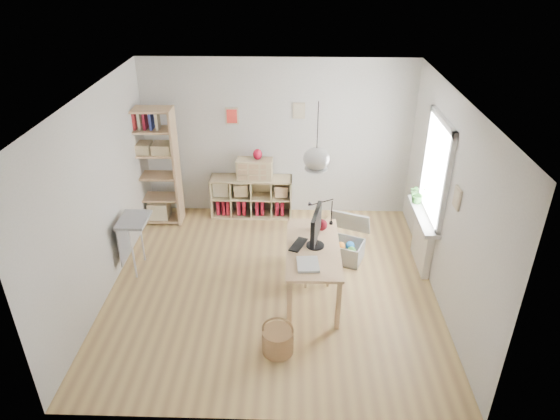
{
  "coord_description": "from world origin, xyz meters",
  "views": [
    {
      "loc": [
        0.28,
        -5.68,
        4.3
      ],
      "look_at": [
        0.1,
        0.3,
        1.05
      ],
      "focal_mm": 32.0,
      "sensor_mm": 36.0,
      "label": 1
    }
  ],
  "objects_px": {
    "chair": "(315,253)",
    "tall_bookshelf": "(153,162)",
    "storage_chest": "(344,245)",
    "cube_shelf": "(251,199)",
    "drawer_chest": "(255,169)",
    "monitor": "(316,227)",
    "desk": "(313,253)"
  },
  "relations": [
    {
      "from": "monitor",
      "to": "drawer_chest",
      "type": "height_order",
      "value": "monitor"
    },
    {
      "from": "tall_bookshelf",
      "to": "cube_shelf",
      "type": "bearing_deg",
      "value": 10.19
    },
    {
      "from": "desk",
      "to": "tall_bookshelf",
      "type": "xyz_separation_m",
      "value": [
        -2.59,
        1.95,
        0.43
      ]
    },
    {
      "from": "cube_shelf",
      "to": "monitor",
      "type": "height_order",
      "value": "monitor"
    },
    {
      "from": "monitor",
      "to": "drawer_chest",
      "type": "distance_m",
      "value": 2.38
    },
    {
      "from": "desk",
      "to": "chair",
      "type": "distance_m",
      "value": 0.41
    },
    {
      "from": "chair",
      "to": "drawer_chest",
      "type": "bearing_deg",
      "value": 110.68
    },
    {
      "from": "tall_bookshelf",
      "to": "storage_chest",
      "type": "height_order",
      "value": "tall_bookshelf"
    },
    {
      "from": "tall_bookshelf",
      "to": "chair",
      "type": "height_order",
      "value": "tall_bookshelf"
    },
    {
      "from": "chair",
      "to": "drawer_chest",
      "type": "height_order",
      "value": "drawer_chest"
    },
    {
      "from": "storage_chest",
      "to": "drawer_chest",
      "type": "bearing_deg",
      "value": 160.07
    },
    {
      "from": "desk",
      "to": "monitor",
      "type": "xyz_separation_m",
      "value": [
        0.03,
        0.02,
        0.39
      ]
    },
    {
      "from": "desk",
      "to": "drawer_chest",
      "type": "xyz_separation_m",
      "value": [
        -0.93,
        2.19,
        0.23
      ]
    },
    {
      "from": "chair",
      "to": "drawer_chest",
      "type": "distance_m",
      "value": 2.14
    },
    {
      "from": "chair",
      "to": "storage_chest",
      "type": "xyz_separation_m",
      "value": [
        0.46,
        0.57,
        -0.22
      ]
    },
    {
      "from": "tall_bookshelf",
      "to": "storage_chest",
      "type": "xyz_separation_m",
      "value": [
        3.1,
        -1.04,
        -0.88
      ]
    },
    {
      "from": "cube_shelf",
      "to": "drawer_chest",
      "type": "relative_size",
      "value": 2.33
    },
    {
      "from": "storage_chest",
      "to": "monitor",
      "type": "bearing_deg",
      "value": -96.88
    },
    {
      "from": "cube_shelf",
      "to": "storage_chest",
      "type": "xyz_separation_m",
      "value": [
        1.53,
        -1.32,
        -0.09
      ]
    },
    {
      "from": "cube_shelf",
      "to": "monitor",
      "type": "relative_size",
      "value": 2.35
    },
    {
      "from": "desk",
      "to": "chair",
      "type": "relative_size",
      "value": 2.0
    },
    {
      "from": "tall_bookshelf",
      "to": "drawer_chest",
      "type": "xyz_separation_m",
      "value": [
        1.65,
        0.24,
        -0.2
      ]
    },
    {
      "from": "tall_bookshelf",
      "to": "drawer_chest",
      "type": "distance_m",
      "value": 1.68
    },
    {
      "from": "desk",
      "to": "drawer_chest",
      "type": "bearing_deg",
      "value": 113.09
    },
    {
      "from": "tall_bookshelf",
      "to": "monitor",
      "type": "height_order",
      "value": "tall_bookshelf"
    },
    {
      "from": "tall_bookshelf",
      "to": "storage_chest",
      "type": "relative_size",
      "value": 2.31
    },
    {
      "from": "desk",
      "to": "drawer_chest",
      "type": "relative_size",
      "value": 2.5
    },
    {
      "from": "storage_chest",
      "to": "chair",
      "type": "bearing_deg",
      "value": -107.6
    },
    {
      "from": "chair",
      "to": "tall_bookshelf",
      "type": "bearing_deg",
      "value": 141.32
    },
    {
      "from": "storage_chest",
      "to": "cube_shelf",
      "type": "bearing_deg",
      "value": 160.87
    },
    {
      "from": "cube_shelf",
      "to": "chair",
      "type": "xyz_separation_m",
      "value": [
        1.07,
        -1.89,
        0.13
      ]
    },
    {
      "from": "desk",
      "to": "storage_chest",
      "type": "xyz_separation_m",
      "value": [
        0.51,
        0.91,
        -0.45
      ]
    }
  ]
}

